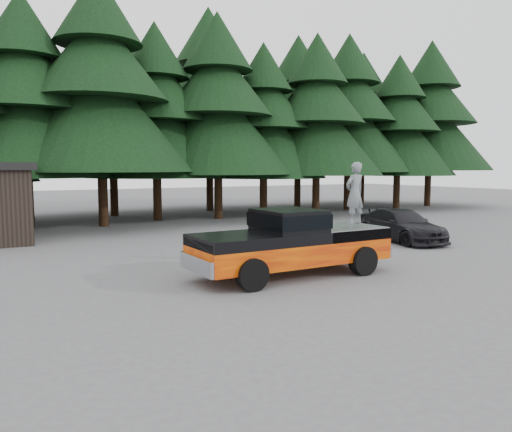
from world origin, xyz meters
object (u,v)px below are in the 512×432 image
air_compressor (317,221)px  parked_car (401,225)px  man_on_bed (355,193)px  pickup_truck (291,253)px

air_compressor → parked_car: 7.79m
air_compressor → parked_car: bearing=48.8°
air_compressor → parked_car: size_ratio=0.13×
man_on_bed → parked_car: bearing=-155.3°
air_compressor → pickup_truck: bearing=-160.3°
pickup_truck → man_on_bed: 3.00m
air_compressor → man_on_bed: 1.82m
air_compressor → man_on_bed: (1.64, 0.24, 0.76)m
air_compressor → man_on_bed: size_ratio=0.32×
man_on_bed → air_compressor: bearing=3.1°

